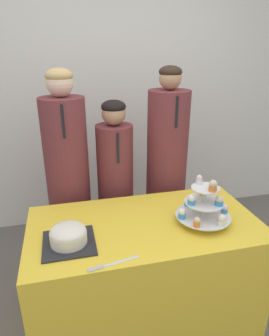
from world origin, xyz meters
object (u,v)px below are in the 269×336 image
object	(u,v)px
cupcake_stand	(204,205)
student_1	(116,193)
round_cake	(68,235)
cake_knife	(105,266)
student_0	(69,186)
student_2	(166,176)

from	to	relation	value
cupcake_stand	student_1	xyz separation A→B (m)	(-0.41, 0.68, -0.21)
round_cake	student_1	xyz separation A→B (m)	(0.38, 0.71, -0.14)
cake_knife	cupcake_stand	size ratio (longest dim) A/B	0.80
round_cake	cake_knife	world-z (taller)	round_cake
student_0	student_1	distance (m)	0.37
cake_knife	student_0	bearing A→B (deg)	87.66
round_cake	student_2	distance (m)	1.07
student_1	cake_knife	bearing A→B (deg)	-103.22
student_2	cupcake_stand	bearing A→B (deg)	-90.64
student_0	cupcake_stand	bearing A→B (deg)	-41.90
cake_knife	round_cake	bearing A→B (deg)	115.20
student_0	student_1	bearing A→B (deg)	-0.00
cupcake_stand	student_2	world-z (taller)	student_2
cake_knife	student_1	xyz separation A→B (m)	(0.22, 0.94, -0.09)
cake_knife	student_2	world-z (taller)	student_2
student_0	student_2	bearing A→B (deg)	0.00
round_cake	cupcake_stand	size ratio (longest dim) A/B	0.85
round_cake	student_2	size ratio (longest dim) A/B	0.17
round_cake	student_2	world-z (taller)	student_2
student_0	cake_knife	bearing A→B (deg)	-81.82
student_1	cupcake_stand	bearing A→B (deg)	-59.23
round_cake	cake_knife	distance (m)	0.28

